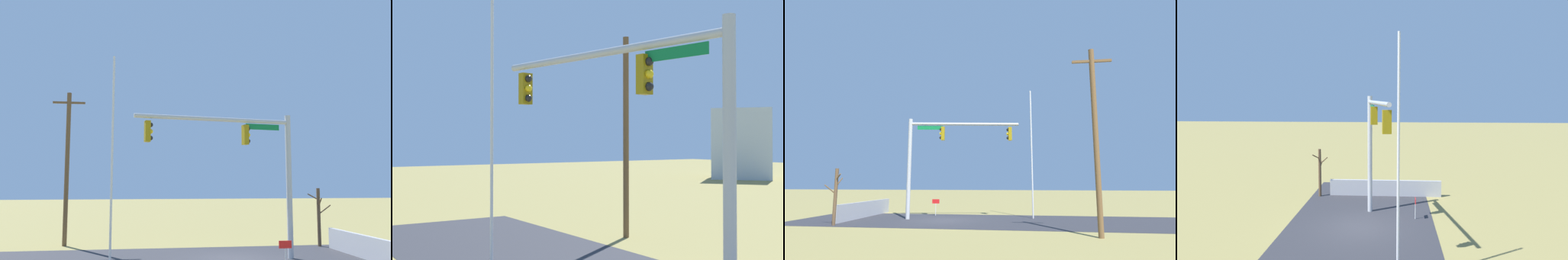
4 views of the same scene
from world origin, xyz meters
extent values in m
cylinder|color=#B2B5BA|center=(2.72, -0.32, 3.51)|extent=(0.28, 0.28, 7.02)
cylinder|color=#B2B5BA|center=(-1.11, -0.97, 6.67)|extent=(7.71, 1.50, 0.20)
cube|color=#0F7238|center=(1.34, -0.55, 6.39)|extent=(1.78, 0.33, 0.28)
cube|color=#937A0F|center=(0.42, -0.71, 5.97)|extent=(0.30, 0.39, 0.96)
sphere|color=black|center=(0.57, -0.68, 6.27)|extent=(0.22, 0.22, 0.22)
sphere|color=yellow|center=(0.57, -0.68, 5.97)|extent=(0.22, 0.22, 0.22)
sphere|color=black|center=(0.57, -0.68, 5.67)|extent=(0.22, 0.22, 0.22)
cube|color=#937A0F|center=(-4.34, -1.51, 5.97)|extent=(0.30, 0.39, 0.96)
sphere|color=black|center=(-4.19, -1.49, 6.27)|extent=(0.22, 0.22, 0.22)
sphere|color=yellow|center=(-4.19, -1.49, 5.97)|extent=(0.22, 0.22, 0.22)
sphere|color=black|center=(-4.19, -1.49, 5.67)|extent=(0.22, 0.22, 0.22)
cylinder|color=silver|center=(-5.86, -1.97, 4.63)|extent=(0.10, 0.10, 9.26)
cylinder|color=brown|center=(-8.78, 5.76, 4.54)|extent=(0.26, 0.26, 9.08)
cube|color=brown|center=(-8.78, 5.76, 8.48)|extent=(1.90, 0.12, 0.12)
cube|color=silver|center=(-31.39, 40.10, 4.00)|extent=(9.71, 9.87, 7.99)
camera|label=1|loc=(-5.12, -21.45, 3.66)|focal=40.73mm
camera|label=2|loc=(10.35, -8.86, 4.39)|focal=48.85mm
camera|label=3|loc=(-5.44, 21.84, 2.55)|focal=29.97mm
camera|label=4|loc=(-18.79, -1.89, 6.98)|focal=33.35mm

